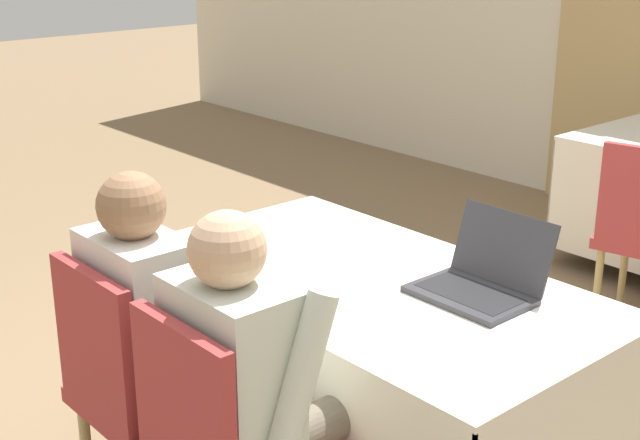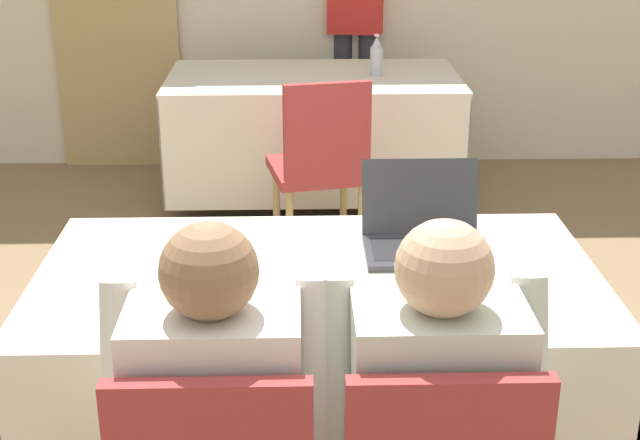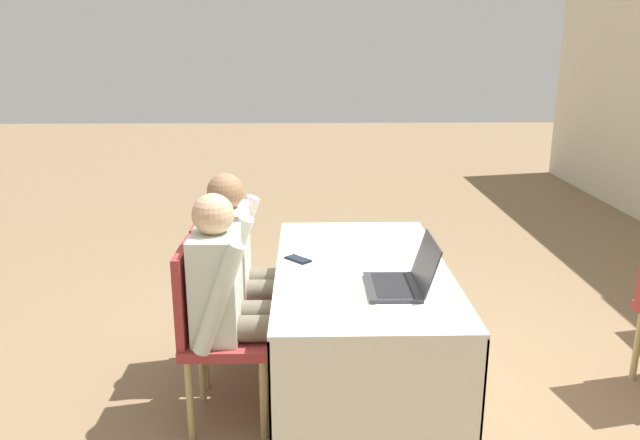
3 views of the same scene
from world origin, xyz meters
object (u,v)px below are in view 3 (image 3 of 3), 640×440
Objects in this scene: laptop at (402,280)px; chair_near_left at (225,289)px; cell_phone at (298,259)px; person_checkered_shirt at (242,263)px; chair_near_right at (213,325)px; person_white_shirt at (233,295)px.

chair_near_left is (-0.56, -0.91, -0.27)m from laptop.
laptop reaches higher than chair_near_left.
cell_phone is 0.35m from person_checkered_shirt.
cell_phone is (-0.42, -0.50, -0.04)m from laptop.
laptop is 0.99m from person_checkered_shirt.
cell_phone is 0.17× the size of chair_near_right.
laptop is at bearing -96.39° from person_white_shirt.
laptop reaches higher than chair_near_right.
chair_near_right is 0.50m from person_checkered_shirt.
laptop is at bearing -95.66° from chair_near_right.
chair_near_left is at bearing 90.00° from person_checkered_shirt.
laptop is 0.82m from person_white_shirt.
chair_near_right is 0.19m from person_white_shirt.
chair_near_left reaches higher than cell_phone.
chair_near_right is at bearing 167.36° from person_checkered_shirt.
laptop is 0.65m from cell_phone.
chair_near_right is (0.33, -0.42, -0.23)m from cell_phone.
chair_near_left is 0.78× the size of person_white_shirt.
person_checkered_shirt reaches higher than chair_near_right.
person_white_shirt is (0.33, -0.31, -0.07)m from cell_phone.
person_white_shirt reaches higher than chair_near_right.
chair_near_left is 1.00× the size of chair_near_right.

